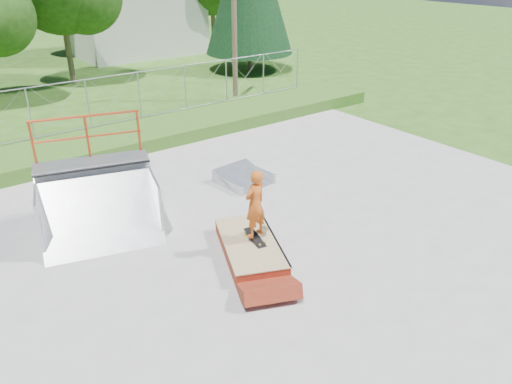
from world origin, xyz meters
The scene contains 10 objects.
ground centered at (0.00, 0.00, 0.00)m, with size 120.00×120.00×0.00m, color #2D5418.
concrete_pad centered at (0.00, 0.00, 0.02)m, with size 20.00×16.00×0.04m, color #9B9B98.
grass_berm centered at (0.00, 9.50, 0.25)m, with size 24.00×3.00×0.50m, color #2D5418.
grind_box centered at (0.06, 0.75, 0.19)m, with size 2.09×2.77×0.37m.
quarter_pipe centered at (-2.30, 3.72, 1.37)m, with size 2.74×2.32×2.74m, color #A8AAB0, non-canonical shape.
flat_bank_ramp centered at (2.25, 4.03, 0.21)m, with size 1.35×1.44×0.41m, color #A8AAB0, non-canonical shape.
skateboard centered at (0.19, 0.74, 0.42)m, with size 0.22×0.80×0.02m, color black.
skater centered at (0.19, 0.74, 1.22)m, with size 0.58×0.38×1.60m, color orange.
chain_link_fence centered at (0.00, 10.50, 1.40)m, with size 20.00×0.06×1.80m, color #96999F, non-canonical shape.
utility_pole centered at (7.50, 12.00, 4.00)m, with size 0.24×0.24×8.00m, color brown.
Camera 1 is at (-5.73, -7.14, 6.34)m, focal length 35.00 mm.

